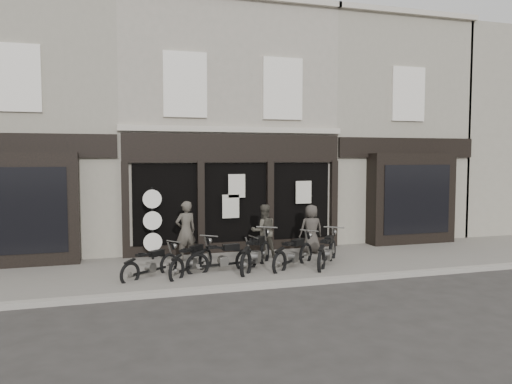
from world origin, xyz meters
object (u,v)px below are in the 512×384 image
object	(u,v)px
motorcycle_4	(294,256)
motorcycle_3	(256,256)
motorcycle_2	(223,260)
man_left	(186,231)
man_right	(311,229)
motorcycle_5	(327,254)
motorcycle_1	(192,263)
advert_sign_post	(153,226)
motorcycle_0	(151,267)
man_centre	(264,231)

from	to	relation	value
motorcycle_4	motorcycle_3	bearing A→B (deg)	132.64
motorcycle_2	motorcycle_3	size ratio (longest dim) A/B	1.00
man_left	man_right	distance (m)	3.97
motorcycle_3	motorcycle_5	xyz separation A→B (m)	(2.07, -0.18, -0.02)
motorcycle_1	motorcycle_3	distance (m)	1.79
man_right	advert_sign_post	xyz separation A→B (m)	(-4.89, 0.50, 0.22)
motorcycle_0	man_centre	xyz separation A→B (m)	(3.50, 1.41, 0.56)
motorcycle_0	motorcycle_3	size ratio (longest dim) A/B	0.79
motorcycle_0	man_right	world-z (taller)	man_right
motorcycle_2	man_right	distance (m)	3.59
motorcycle_0	motorcycle_3	xyz separation A→B (m)	(2.86, 0.12, 0.09)
motorcycle_4	advert_sign_post	bearing A→B (deg)	110.32
motorcycle_4	motorcycle_5	world-z (taller)	motorcycle_5
motorcycle_5	man_centre	xyz separation A→B (m)	(-1.42, 1.47, 0.50)
man_left	advert_sign_post	size ratio (longest dim) A/B	0.77
motorcycle_4	man_right	distance (m)	2.09
motorcycle_3	man_centre	distance (m)	1.52
man_right	motorcycle_3	bearing A→B (deg)	33.87
motorcycle_2	motorcycle_5	distance (m)	3.00
motorcycle_0	motorcycle_5	world-z (taller)	motorcycle_5
motorcycle_2	man_left	distance (m)	1.87
advert_sign_post	motorcycle_5	bearing A→B (deg)	-27.00
motorcycle_2	man_centre	distance (m)	2.13
motorcycle_1	motorcycle_4	world-z (taller)	motorcycle_4
motorcycle_0	motorcycle_1	size ratio (longest dim) A/B	0.96
man_left	motorcycle_0	bearing A→B (deg)	38.81
motorcycle_1	man_centre	xyz separation A→B (m)	(2.43, 1.40, 0.53)
motorcycle_2	motorcycle_3	world-z (taller)	motorcycle_3
motorcycle_0	motorcycle_4	distance (m)	3.92
motorcycle_4	advert_sign_post	world-z (taller)	advert_sign_post
motorcycle_3	man_left	distance (m)	2.36
motorcycle_3	motorcycle_5	distance (m)	2.07
motorcycle_0	man_left	size ratio (longest dim) A/B	0.93
motorcycle_5	motorcycle_2	bearing A→B (deg)	123.90
motorcycle_4	motorcycle_5	bearing A→B (deg)	-41.47
man_left	advert_sign_post	xyz separation A→B (m)	(-0.92, 0.42, 0.11)
advert_sign_post	motorcycle_0	bearing A→B (deg)	-98.91
motorcycle_2	motorcycle_4	size ratio (longest dim) A/B	1.14
motorcycle_0	motorcycle_1	xyz separation A→B (m)	(1.07, 0.02, 0.03)
motorcycle_1	man_centre	bearing A→B (deg)	-18.98
man_left	advert_sign_post	world-z (taller)	advert_sign_post
motorcycle_2	motorcycle_3	distance (m)	0.93
motorcycle_4	man_left	distance (m)	3.28
man_centre	motorcycle_1	bearing A→B (deg)	32.50
motorcycle_1	man_left	xyz separation A→B (m)	(0.10, 1.66, 0.60)
motorcycle_0	motorcycle_4	bearing A→B (deg)	-37.80
motorcycle_1	man_right	distance (m)	4.39
motorcycle_1	motorcycle_3	xyz separation A→B (m)	(1.79, 0.10, 0.05)
motorcycle_3	advert_sign_post	size ratio (longest dim) A/B	0.91
motorcycle_4	man_left	world-z (taller)	man_left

